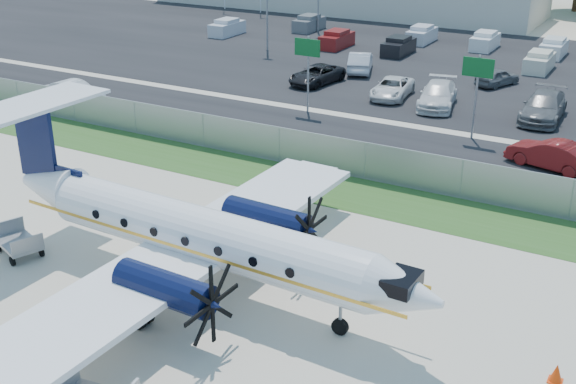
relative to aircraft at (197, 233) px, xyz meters
The scene contains 21 objects.
ground 2.78m from the aircraft, 46.08° to the right, with size 170.00×170.00×0.00m, color beige.
grass_verge 11.15m from the aircraft, 84.22° to the left, with size 170.00×4.00×0.02m, color #2D561E.
access_road 18.03m from the aircraft, 86.48° to the left, with size 170.00×8.00×0.02m, color black.
parking_lot 38.94m from the aircraft, 88.38° to the left, with size 170.00×32.00×0.02m, color black.
perimeter_fence 12.97m from the aircraft, 85.11° to the left, with size 120.00×0.06×1.99m.
sign_left 22.87m from the aircraft, 107.59° to the left, with size 1.80×0.26×5.00m.
sign_mid 22.19m from the aircraft, 79.33° to the left, with size 1.80×0.26×5.00m.
tree_line 72.90m from the aircraft, 89.14° to the left, with size 112.00×6.00×14.00m, color #1B4E17, non-canonical shape.
aircraft is the anchor object (origin of this frame).
baggage_cart_near 8.28m from the aircraft, 169.75° to the right, with size 2.50×1.99×1.14m.
cone_nose 12.94m from the aircraft, ahead, with size 0.44×0.44×0.62m.
cone_starboard_wing 6.83m from the aircraft, 27.61° to the left, with size 0.34×0.34×0.48m.
road_car_west 26.89m from the aircraft, 143.95° to the left, with size 1.62×4.65×1.53m, color silver.
road_car_mid 21.29m from the aircraft, 64.55° to the left, with size 1.62×4.66×1.54m, color maroon.
parked_car_a 30.20m from the aircraft, 108.68° to the left, with size 2.32×5.03×1.40m, color black.
parked_car_b 28.10m from the aircraft, 96.81° to the left, with size 2.27×4.92×1.37m, color silver.
parked_car_c 27.27m from the aircraft, 89.60° to the left, with size 2.27×5.58×1.62m, color silver.
parked_car_d 28.62m from the aircraft, 75.80° to the left, with size 2.39×5.89×1.71m, color #595B5E.
parked_car_f 34.61m from the aircraft, 103.93° to the left, with size 1.70×4.87×1.61m, color silver.
parked_car_g 34.78m from the aircraft, 86.15° to the left, with size 1.57×3.90×1.33m, color #595B5E.
far_parking_rows 43.93m from the aircraft, 88.56° to the left, with size 56.00×10.00×1.60m, color gray, non-canonical shape.
Camera 1 is at (13.27, -17.76, 14.06)m, focal length 45.00 mm.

